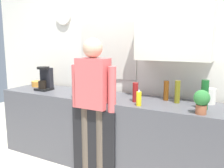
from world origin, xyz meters
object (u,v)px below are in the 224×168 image
Objects in this scene: coffee_maker at (45,80)px; potted_plant at (202,100)px; bottle_olive_oil at (177,92)px; person_at_sink at (93,96)px; mixing_bowl at (39,84)px; cup_terracotta_mug at (83,89)px; bottle_amber_beer at (166,91)px; dish_soap at (139,98)px; storage_canister at (209,96)px; bottle_red_vinegar at (135,92)px; bottle_green_wine at (205,95)px.

coffee_maker reaches higher than potted_plant.
person_at_sink is (-0.85, -0.39, -0.06)m from bottle_olive_oil.
coffee_maker is 1.50× the size of mixing_bowl.
bottle_olive_oil is 1.25m from cup_terracotta_mug.
bottle_olive_oil is 0.94m from person_at_sink.
bottle_olive_oil is 0.16m from bottle_amber_beer.
coffee_maker is 1.51m from dish_soap.
storage_canister is (2.43, 0.08, 0.05)m from mixing_bowl.
dish_soap is (-0.63, 0.01, -0.05)m from potted_plant.
bottle_olive_oil is at bearing 3.69° from coffee_maker.
dish_soap is at bearing -17.79° from cup_terracotta_mug.
dish_soap reaches higher than storage_canister.
bottle_red_vinegar is at bearing 38.01° from person_at_sink.
person_at_sink reaches higher than bottle_green_wine.
storage_canister is at bearing 87.88° from potted_plant.
person_at_sink reaches higher than potted_plant.
potted_plant is (0.72, -0.15, 0.02)m from bottle_red_vinegar.
person_at_sink reaches higher than dish_soap.
potted_plant is 1.35× the size of storage_canister.
dish_soap is at bearing 179.13° from potted_plant.
bottle_green_wine is 1.76× the size of storage_canister.
bottle_green_wine reaches higher than mixing_bowl.
storage_canister is at bearing 87.09° from bottle_green_wine.
bottle_red_vinegar is 1.29× the size of storage_canister.
cup_terracotta_mug is at bearing 162.21° from dish_soap.
bottle_green_wine reaches higher than cup_terracotta_mug.
bottle_olive_oil is 0.34m from storage_canister.
potted_plant is (1.55, -0.31, 0.09)m from cup_terracotta_mug.
bottle_olive_oil is 0.44m from potted_plant.
cup_terracotta_mug is 0.55m from person_at_sink.
coffee_maker reaches higher than cup_terracotta_mug.
bottle_amber_beer is at bearing 155.38° from bottle_olive_oil.
bottle_amber_beer and potted_plant have the same top height.
coffee_maker is at bearing -169.60° from cup_terracotta_mug.
bottle_olive_oil is 1.14× the size of mixing_bowl.
mixing_bowl is at bearing 175.63° from cup_terracotta_mug.
cup_terracotta_mug is 1.57m from storage_canister.
cup_terracotta_mug is (-1.25, -0.01, -0.08)m from bottle_olive_oil.
bottle_amber_beer is at bearing 63.40° from dish_soap.
coffee_maker is at bearing -173.78° from bottle_amber_beer.
dish_soap is (1.49, -0.19, -0.07)m from coffee_maker.
person_at_sink is (0.40, -0.37, 0.01)m from cup_terracotta_mug.
coffee_maker is 0.21× the size of person_at_sink.
person_at_sink is (-0.52, -0.08, -0.02)m from dish_soap.
potted_plant is (0.44, -0.38, 0.02)m from bottle_amber_beer.
bottle_red_vinegar is (1.39, -0.05, -0.04)m from coffee_maker.
bottle_olive_oil is at bearing -157.24° from storage_canister.
bottle_olive_oil is 0.45m from dish_soap.
coffee_maker is 0.35m from mixing_bowl.
person_at_sink is (-1.16, -0.52, -0.02)m from storage_canister.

